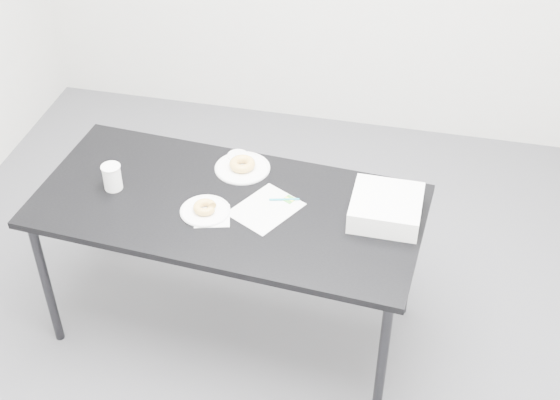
% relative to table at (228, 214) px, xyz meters
% --- Properties ---
extents(floor, '(4.00, 4.00, 0.00)m').
position_rel_table_xyz_m(floor, '(0.17, -0.02, -0.73)').
color(floor, '#46464B').
rests_on(floor, ground).
extents(table, '(1.78, 0.94, 0.79)m').
position_rel_table_xyz_m(table, '(0.00, 0.00, 0.00)').
color(table, black).
rests_on(table, floor).
extents(scorecard, '(0.34, 0.36, 0.00)m').
position_rel_table_xyz_m(scorecard, '(0.18, 0.00, 0.06)').
color(scorecard, silver).
rests_on(scorecard, table).
extents(logo_patch, '(0.06, 0.06, 0.00)m').
position_rel_table_xyz_m(logo_patch, '(0.26, 0.08, 0.06)').
color(logo_patch, green).
rests_on(logo_patch, scorecard).
extents(pen, '(0.13, 0.04, 0.01)m').
position_rel_table_xyz_m(pen, '(0.24, 0.08, 0.07)').
color(pen, '#0E869C').
rests_on(pen, scorecard).
extents(napkin, '(0.19, 0.19, 0.00)m').
position_rel_table_xyz_m(napkin, '(-0.04, -0.10, 0.06)').
color(napkin, silver).
rests_on(napkin, table).
extents(plate_near, '(0.22, 0.22, 0.01)m').
position_rel_table_xyz_m(plate_near, '(-0.08, -0.08, 0.07)').
color(plate_near, white).
rests_on(plate_near, napkin).
extents(donut_near, '(0.12, 0.12, 0.03)m').
position_rel_table_xyz_m(donut_near, '(-0.08, -0.08, 0.09)').
color(donut_near, gold).
rests_on(donut_near, plate_near).
extents(plate_far, '(0.26, 0.26, 0.01)m').
position_rel_table_xyz_m(plate_far, '(-0.00, 0.27, 0.06)').
color(plate_far, white).
rests_on(plate_far, table).
extents(donut_far, '(0.14, 0.14, 0.04)m').
position_rel_table_xyz_m(donut_far, '(-0.00, 0.27, 0.09)').
color(donut_far, gold).
rests_on(donut_far, plate_far).
extents(coffee_cup, '(0.08, 0.08, 0.12)m').
position_rel_table_xyz_m(coffee_cup, '(-0.54, -0.01, 0.12)').
color(coffee_cup, white).
rests_on(coffee_cup, table).
extents(cup_lid, '(0.10, 0.10, 0.01)m').
position_rel_table_xyz_m(cup_lid, '(-0.05, 0.35, 0.07)').
color(cup_lid, white).
rests_on(cup_lid, table).
extents(bakery_box, '(0.30, 0.30, 0.10)m').
position_rel_table_xyz_m(bakery_box, '(0.69, 0.06, 0.11)').
color(bakery_box, white).
rests_on(bakery_box, table).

